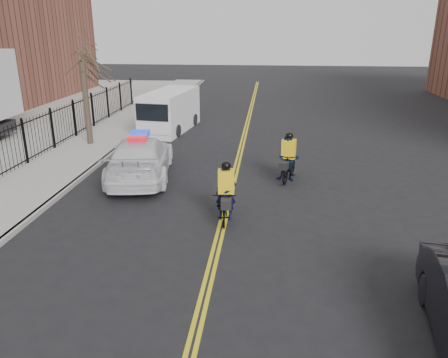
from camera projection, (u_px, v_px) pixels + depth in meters
name	position (u px, v px, depth m)	size (l,w,h in m)	color
ground	(217.00, 248.00, 11.94)	(120.00, 120.00, 0.00)	black
center_line_left	(236.00, 162.00, 19.46)	(0.10, 60.00, 0.01)	gold
center_line_right	(240.00, 162.00, 19.45)	(0.10, 60.00, 0.01)	gold
sidewalk	(76.00, 156.00, 20.15)	(3.00, 60.00, 0.15)	gray
curb	(107.00, 157.00, 20.01)	(0.20, 60.00, 0.15)	gray
iron_fence	(42.00, 136.00, 19.99)	(0.12, 28.00, 2.00)	black
street_tree	(83.00, 75.00, 20.90)	(3.20, 3.20, 4.80)	#34281F
police_cruiser	(141.00, 158.00, 17.23)	(3.15, 5.92, 1.79)	white
cargo_van	(169.00, 112.00, 25.03)	(2.64, 5.59, 2.26)	white
cyclist_near	(226.00, 199.00, 13.51)	(0.86, 1.99, 1.90)	black
cyclist_far	(288.00, 162.00, 16.93)	(1.03, 1.99, 1.93)	black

